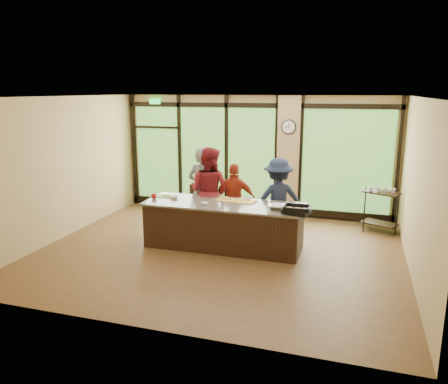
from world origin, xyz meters
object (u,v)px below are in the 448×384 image
Objects in this scene: cook_left at (203,190)px; roasting_pan at (297,212)px; flower_stand at (201,200)px; bar_cart at (381,205)px; island_base at (224,226)px; cook_right at (278,199)px.

cook_left is 4.22× the size of roasting_pan.
flower_stand is 0.85× the size of bar_cart.
island_base is 3.61× the size of flower_stand.
cook_right is 3.80× the size of roasting_pan.
bar_cart reaches higher than flower_stand.
island_base is 2.26m from flower_stand.
island_base is 1.17m from cook_left.
bar_cart is (4.24, 0.07, 0.18)m from flower_stand.
roasting_pan is 2.82m from bar_cart.
cook_left is (-0.71, 0.76, 0.53)m from island_base.
flower_stand is (-1.18, 1.93, -0.01)m from island_base.
flower_stand is (-2.68, 2.26, -0.53)m from roasting_pan.
roasting_pan is at bearing 159.41° from cook_left.
cook_left reaches higher than bar_cart.
roasting_pan reaches higher than flower_stand.
roasting_pan is 3.55m from flower_stand.
roasting_pan is (0.56, -1.15, 0.09)m from cook_right.
flower_stand is (-2.13, 1.11, -0.44)m from cook_right.
roasting_pan reaches higher than island_base.
cook_left is at bearing 133.11° from island_base.
island_base is at bearing -47.99° from flower_stand.
island_base is 1.32m from cook_right.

